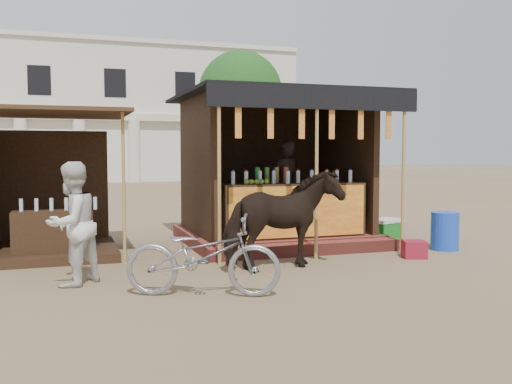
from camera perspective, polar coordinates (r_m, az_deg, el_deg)
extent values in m
plane|color=#846B4C|center=(7.49, 3.96, -9.24)|extent=(120.00, 120.00, 0.00)
cube|color=brown|center=(11.03, 1.78, -4.37)|extent=(3.40, 2.80, 0.22)
cube|color=brown|center=(9.61, 5.02, -5.68)|extent=(3.40, 0.35, 0.20)
cube|color=#352313|center=(10.08, 3.67, -1.81)|extent=(2.60, 0.55, 0.95)
cube|color=#C74617|center=(9.82, 4.30, -1.97)|extent=(2.50, 0.02, 0.88)
cube|color=#352313|center=(12.10, -0.27, 2.84)|extent=(3.00, 0.12, 2.50)
cube|color=#352313|center=(10.49, -5.91, 2.64)|extent=(0.12, 2.50, 2.50)
cube|color=#352313|center=(11.53, 8.82, 2.74)|extent=(0.12, 2.50, 2.50)
cube|color=black|center=(10.78, 2.19, 9.51)|extent=(3.60, 3.60, 0.06)
cube|color=black|center=(9.12, 6.21, 9.36)|extent=(3.60, 0.06, 0.36)
cylinder|color=tan|center=(8.58, -3.70, 1.72)|extent=(0.06, 0.06, 2.75)
cylinder|color=tan|center=(9.12, 6.07, 1.84)|extent=(0.06, 0.06, 2.75)
cylinder|color=tan|center=(9.89, 14.53, 1.90)|extent=(0.06, 0.06, 2.75)
cube|color=red|center=(8.66, -1.79, 7.21)|extent=(0.10, 0.02, 0.55)
cube|color=red|center=(8.83, 1.47, 7.15)|extent=(0.10, 0.02, 0.55)
cube|color=red|center=(9.02, 4.60, 7.07)|extent=(0.10, 0.02, 0.55)
cube|color=red|center=(9.24, 7.59, 6.98)|extent=(0.10, 0.02, 0.55)
cube|color=red|center=(9.48, 10.43, 6.87)|extent=(0.10, 0.02, 0.55)
cube|color=red|center=(9.74, 13.13, 6.75)|extent=(0.10, 0.02, 0.55)
imported|color=black|center=(11.13, 3.00, 0.73)|extent=(0.72, 0.58, 1.72)
cube|color=#352313|center=(10.07, -19.55, -5.61)|extent=(2.00, 2.00, 0.15)
cube|color=#352313|center=(10.90, -19.59, 0.27)|extent=(1.90, 0.10, 2.10)
cube|color=#472D19|center=(9.85, -19.88, 7.46)|extent=(2.40, 2.40, 0.06)
cylinder|color=tan|center=(8.94, -13.09, 0.43)|extent=(0.05, 0.05, 2.35)
cube|color=#352313|center=(9.52, -19.65, -4.17)|extent=(1.20, 0.50, 0.80)
imported|color=black|center=(8.29, 2.67, -2.81)|extent=(1.86, 1.11, 1.47)
imported|color=gray|center=(6.85, -5.32, -6.34)|extent=(1.96, 1.28, 0.97)
imported|color=silver|center=(7.69, -17.92, -3.04)|extent=(0.98, 0.98, 1.60)
cylinder|color=blue|center=(10.56, 18.36, -3.73)|extent=(0.48, 0.48, 0.66)
cube|color=maroon|center=(9.66, 15.54, -5.54)|extent=(0.46, 0.47, 0.28)
cube|color=#1B7D21|center=(11.04, 12.74, -3.99)|extent=(0.73, 0.61, 0.40)
cube|color=white|center=(11.01, 12.76, -2.80)|extent=(0.75, 0.64, 0.06)
cube|color=silver|center=(36.81, -17.45, 7.38)|extent=(26.00, 7.00, 8.00)
cube|color=silver|center=(33.20, -17.31, 7.25)|extent=(26.00, 0.50, 0.40)
cube|color=silver|center=(33.84, -17.47, 14.61)|extent=(26.00, 0.30, 0.25)
cylinder|color=silver|center=(33.20, -22.43, 3.85)|extent=(0.70, 0.70, 3.60)
cylinder|color=silver|center=(33.14, -17.24, 3.97)|extent=(0.70, 0.70, 3.60)
cylinder|color=silver|center=(33.35, -12.07, 4.06)|extent=(0.70, 0.70, 3.60)
cylinder|color=silver|center=(33.82, -7.00, 4.11)|extent=(0.70, 0.70, 3.60)
cylinder|color=silver|center=(34.55, -2.11, 4.14)|extent=(0.70, 0.70, 3.60)
cylinder|color=silver|center=(35.52, 2.55, 4.13)|extent=(0.70, 0.70, 3.60)
cylinder|color=#382314|center=(30.05, -1.56, 4.54)|extent=(0.50, 0.50, 4.00)
sphere|color=#275F20|center=(30.21, -1.57, 9.86)|extent=(4.40, 4.40, 4.40)
sphere|color=#275F20|center=(30.50, -3.35, 8.67)|extent=(2.99, 2.99, 2.99)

